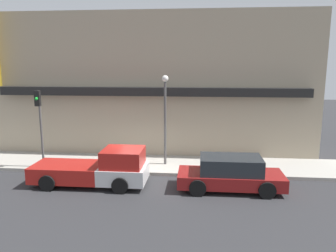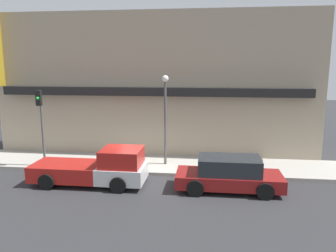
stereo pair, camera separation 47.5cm
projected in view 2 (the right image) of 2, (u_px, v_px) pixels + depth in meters
name	position (u px, v px, depth m)	size (l,w,h in m)	color
ground_plane	(142.00, 175.00, 16.91)	(80.00, 80.00, 0.00)	#2D2D30
sidewalk	(148.00, 164.00, 18.53)	(36.00, 3.36, 0.18)	#ADA89E
building	(156.00, 85.00, 20.82)	(19.80, 3.80, 11.54)	tan
pickup_truck	(97.00, 168.00, 15.53)	(5.41, 2.15, 1.78)	silver
parked_car	(229.00, 174.00, 14.79)	(4.75, 2.08, 1.55)	maroon
fire_hydrant	(211.00, 165.00, 17.16)	(0.17, 0.17, 0.58)	red
street_lamp	(165.00, 109.00, 17.72)	(0.36, 0.36, 4.91)	#4C4C4C
traffic_light	(41.00, 115.00, 17.37)	(0.28, 0.42, 4.13)	#4C4C4C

